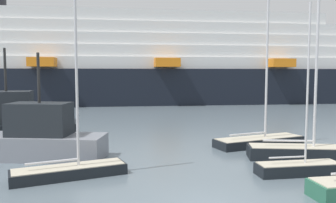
{
  "coord_description": "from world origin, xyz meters",
  "views": [
    {
      "loc": [
        -2.91,
        -12.73,
        5.16
      ],
      "look_at": [
        0.0,
        12.44,
        3.05
      ],
      "focal_mm": 37.41,
      "sensor_mm": 36.0,
      "label": 1
    }
  ],
  "objects_px": {
    "sailboat_2": "(259,139)",
    "fishing_boat_0": "(36,138)",
    "sailboat_0": "(305,151)",
    "sailboat_4": "(70,168)",
    "sailboat_1": "(299,166)",
    "fishing_boat_1": "(12,125)",
    "cruise_ship": "(107,64)"
  },
  "relations": [
    {
      "from": "sailboat_2",
      "to": "fishing_boat_1",
      "type": "relative_size",
      "value": 1.12
    },
    {
      "from": "sailboat_0",
      "to": "sailboat_1",
      "type": "bearing_deg",
      "value": -111.2
    },
    {
      "from": "sailboat_2",
      "to": "cruise_ship",
      "type": "relative_size",
      "value": 0.1
    },
    {
      "from": "fishing_boat_1",
      "to": "cruise_ship",
      "type": "relative_size",
      "value": 0.09
    },
    {
      "from": "sailboat_0",
      "to": "sailboat_1",
      "type": "xyz_separation_m",
      "value": [
        -1.87,
        -2.97,
        -0.1
      ]
    },
    {
      "from": "sailboat_4",
      "to": "fishing_boat_0",
      "type": "bearing_deg",
      "value": 103.5
    },
    {
      "from": "fishing_boat_0",
      "to": "sailboat_4",
      "type": "bearing_deg",
      "value": -46.75
    },
    {
      "from": "sailboat_1",
      "to": "fishing_boat_1",
      "type": "bearing_deg",
      "value": 147.6
    },
    {
      "from": "sailboat_2",
      "to": "fishing_boat_0",
      "type": "height_order",
      "value": "sailboat_2"
    },
    {
      "from": "sailboat_1",
      "to": "fishing_boat_0",
      "type": "height_order",
      "value": "sailboat_1"
    },
    {
      "from": "sailboat_0",
      "to": "fishing_boat_1",
      "type": "height_order",
      "value": "sailboat_0"
    },
    {
      "from": "sailboat_2",
      "to": "cruise_ship",
      "type": "height_order",
      "value": "cruise_ship"
    },
    {
      "from": "sailboat_2",
      "to": "fishing_boat_0",
      "type": "bearing_deg",
      "value": 170.34
    },
    {
      "from": "sailboat_1",
      "to": "sailboat_2",
      "type": "relative_size",
      "value": 0.85
    },
    {
      "from": "sailboat_4",
      "to": "fishing_boat_0",
      "type": "distance_m",
      "value": 5.03
    },
    {
      "from": "sailboat_0",
      "to": "cruise_ship",
      "type": "height_order",
      "value": "cruise_ship"
    },
    {
      "from": "sailboat_0",
      "to": "sailboat_2",
      "type": "xyz_separation_m",
      "value": [
        -1.27,
        3.97,
        -0.04
      ]
    },
    {
      "from": "fishing_boat_1",
      "to": "sailboat_1",
      "type": "bearing_deg",
      "value": 144.14
    },
    {
      "from": "fishing_boat_1",
      "to": "cruise_ship",
      "type": "distance_m",
      "value": 35.0
    },
    {
      "from": "sailboat_4",
      "to": "fishing_boat_0",
      "type": "xyz_separation_m",
      "value": [
        -2.65,
        4.21,
        0.75
      ]
    },
    {
      "from": "sailboat_0",
      "to": "fishing_boat_0",
      "type": "height_order",
      "value": "sailboat_0"
    },
    {
      "from": "sailboat_0",
      "to": "sailboat_4",
      "type": "relative_size",
      "value": 0.91
    },
    {
      "from": "sailboat_1",
      "to": "fishing_boat_1",
      "type": "height_order",
      "value": "sailboat_1"
    },
    {
      "from": "sailboat_0",
      "to": "sailboat_2",
      "type": "height_order",
      "value": "sailboat_2"
    },
    {
      "from": "sailboat_0",
      "to": "sailboat_1",
      "type": "relative_size",
      "value": 1.11
    },
    {
      "from": "sailboat_0",
      "to": "fishing_boat_0",
      "type": "bearing_deg",
      "value": -176.34
    },
    {
      "from": "sailboat_4",
      "to": "cruise_ship",
      "type": "distance_m",
      "value": 43.53
    },
    {
      "from": "sailboat_4",
      "to": "cruise_ship",
      "type": "bearing_deg",
      "value": 72.02
    },
    {
      "from": "sailboat_2",
      "to": "fishing_boat_0",
      "type": "distance_m",
      "value": 14.86
    },
    {
      "from": "sailboat_4",
      "to": "sailboat_2",
      "type": "bearing_deg",
      "value": 8.13
    },
    {
      "from": "cruise_ship",
      "to": "sailboat_2",
      "type": "bearing_deg",
      "value": -72.25
    },
    {
      "from": "fishing_boat_0",
      "to": "fishing_boat_1",
      "type": "height_order",
      "value": "fishing_boat_1"
    }
  ]
}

